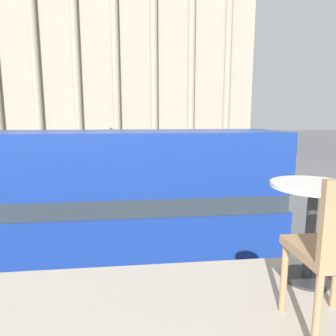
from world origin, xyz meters
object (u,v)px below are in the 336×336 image
traffic_light_near (250,159)px  pedestrian_grey (220,147)px  pedestrian_black (225,148)px  plaza_building_left (118,63)px  pedestrian_red (236,159)px  double_decker_bus (65,202)px  traffic_light_mid (112,146)px  cafe_dining_table (312,210)px

traffic_light_near → pedestrian_grey: (4.90, 21.96, -1.66)m
pedestrian_black → pedestrian_grey: bearing=-155.6°
plaza_building_left → pedestrian_red: plaza_building_left is taller
double_decker_bus → pedestrian_black: double_decker_bus is taller
plaza_building_left → traffic_light_near: 34.90m
pedestrian_black → traffic_light_mid: bearing=-31.6°
double_decker_bus → cafe_dining_table: bearing=-58.7°
pedestrian_black → pedestrian_red: (-2.00, -9.72, 0.12)m
plaza_building_left → traffic_light_mid: plaza_building_left is taller
traffic_light_mid → pedestrian_grey: bearing=47.7°
pedestrian_black → cafe_dining_table: bearing=-1.8°
pedestrian_grey → pedestrian_black: bearing=162.7°
traffic_light_near → traffic_light_mid: traffic_light_near is taller
double_decker_bus → traffic_light_near: bearing=40.3°
double_decker_bus → pedestrian_black: bearing=68.4°
double_decker_bus → pedestrian_grey: bearing=69.8°
cafe_dining_table → pedestrian_red: size_ratio=0.40×
pedestrian_grey → traffic_light_mid: bearing=110.3°
pedestrian_black → pedestrian_grey: (-0.23, 1.30, -0.01)m
pedestrian_black → double_decker_bus: bearing=-11.1°
plaza_building_left → traffic_light_near: plaza_building_left is taller
traffic_light_near → double_decker_bus: bearing=-143.5°
cafe_dining_table → pedestrian_black: bearing=73.9°
plaza_building_left → pedestrian_red: bearing=-64.0°
traffic_light_mid → pedestrian_grey: 17.71m
double_decker_bus → traffic_light_near: size_ratio=2.88×
plaza_building_left → pedestrian_grey: size_ratio=21.78×
traffic_light_mid → pedestrian_red: bearing=11.3°
pedestrian_grey → plaza_building_left: bearing=21.8°
plaza_building_left → traffic_light_near: bearing=-77.1°
pedestrian_red → pedestrian_black: bearing=-97.5°
double_decker_bus → traffic_light_mid: (0.25, 14.27, 0.16)m
double_decker_bus → pedestrian_black: size_ratio=6.97×
pedestrian_red → traffic_light_mid: bearing=15.5°
plaza_building_left → traffic_light_mid: size_ratio=9.40×
pedestrian_grey → double_decker_bus: bearing=128.7°
traffic_light_near → pedestrian_red: 11.48m
traffic_light_near → cafe_dining_table: bearing=-109.9°
plaza_building_left → pedestrian_red: 26.69m
traffic_light_mid → pedestrian_black: size_ratio=2.30×
traffic_light_near → plaza_building_left: bearing=102.9°
traffic_light_near → pedestrian_grey: bearing=77.4°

